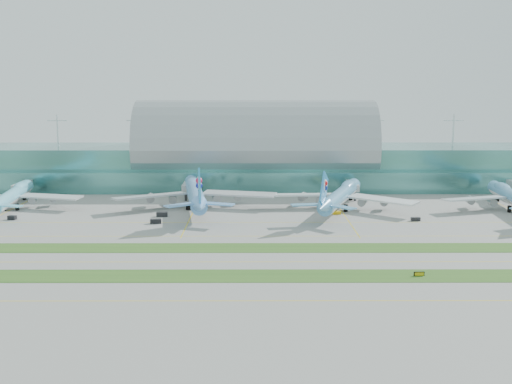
{
  "coord_description": "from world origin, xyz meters",
  "views": [
    {
      "loc": [
        -0.68,
        -194.16,
        50.86
      ],
      "look_at": [
        0.0,
        55.0,
        9.0
      ],
      "focal_mm": 45.0,
      "sensor_mm": 36.0,
      "label": 1
    }
  ],
  "objects_px": {
    "terminal": "(256,158)",
    "taxiway_sign_east": "(419,274)",
    "airliner_a": "(12,195)",
    "airliner_c": "(341,194)",
    "airliner_b": "(195,192)"
  },
  "relations": [
    {
      "from": "airliner_c",
      "to": "taxiway_sign_east",
      "type": "distance_m",
      "value": 94.17
    },
    {
      "from": "taxiway_sign_east",
      "to": "airliner_a",
      "type": "bearing_deg",
      "value": 143.31
    },
    {
      "from": "airliner_a",
      "to": "airliner_c",
      "type": "xyz_separation_m",
      "value": [
        135.97,
        -1.98,
        0.51
      ]
    },
    {
      "from": "airliner_b",
      "to": "airliner_c",
      "type": "distance_m",
      "value": 60.61
    },
    {
      "from": "airliner_a",
      "to": "terminal",
      "type": "bearing_deg",
      "value": 24.42
    },
    {
      "from": "terminal",
      "to": "airliner_b",
      "type": "bearing_deg",
      "value": -113.18
    },
    {
      "from": "airliner_a",
      "to": "airliner_b",
      "type": "distance_m",
      "value": 75.51
    },
    {
      "from": "airliner_a",
      "to": "airliner_c",
      "type": "distance_m",
      "value": 135.98
    },
    {
      "from": "airliner_b",
      "to": "airliner_c",
      "type": "relative_size",
      "value": 1.09
    },
    {
      "from": "airliner_a",
      "to": "airliner_c",
      "type": "bearing_deg",
      "value": -7.72
    },
    {
      "from": "terminal",
      "to": "taxiway_sign_east",
      "type": "xyz_separation_m",
      "value": [
        43.62,
        -157.01,
        -13.62
      ]
    },
    {
      "from": "airliner_c",
      "to": "taxiway_sign_east",
      "type": "relative_size",
      "value": 24.33
    },
    {
      "from": "airliner_a",
      "to": "airliner_b",
      "type": "relative_size",
      "value": 0.87
    },
    {
      "from": "terminal",
      "to": "taxiway_sign_east",
      "type": "bearing_deg",
      "value": -74.47
    },
    {
      "from": "airliner_b",
      "to": "taxiway_sign_east",
      "type": "height_order",
      "value": "airliner_b"
    }
  ]
}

